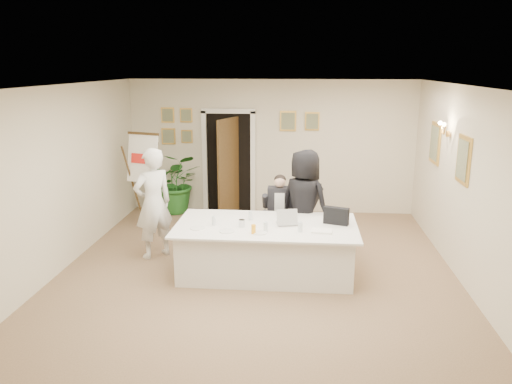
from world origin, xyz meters
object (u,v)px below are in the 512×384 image
object	(u,v)px
potted_palm	(176,182)
laptop_bag	(336,216)
flip_chart	(147,185)
oj_glass	(253,229)
standing_woman	(304,204)
paper_stack	(322,231)
conference_table	(266,249)
steel_jug	(242,223)
standing_man	(153,204)
laptop	(287,215)
seated_man	(280,212)

from	to	relation	value
potted_palm	laptop_bag	bearing A→B (deg)	-43.05
potted_palm	flip_chart	bearing A→B (deg)	-105.79
laptop_bag	flip_chart	bearing A→B (deg)	170.11
oj_glass	standing_woman	bearing A→B (deg)	59.36
paper_stack	conference_table	bearing A→B (deg)	161.92
conference_table	oj_glass	size ratio (longest dim) A/B	20.75
laptop_bag	steel_jug	size ratio (longest dim) A/B	3.38
standing_man	standing_woman	world-z (taller)	standing_man
laptop	steel_jug	size ratio (longest dim) A/B	3.08
flip_chart	potted_palm	xyz separation A→B (m)	(0.30, 1.06, -0.19)
standing_man	steel_jug	world-z (taller)	standing_man
standing_man	laptop_bag	xyz separation A→B (m)	(2.90, -0.40, -0.00)
flip_chart	steel_jug	size ratio (longest dim) A/B	16.58
paper_stack	oj_glass	xyz separation A→B (m)	(-0.96, -0.16, 0.05)
conference_table	laptop_bag	world-z (taller)	laptop_bag
steel_jug	seated_man	bearing A→B (deg)	67.92
laptop_bag	paper_stack	world-z (taller)	laptop_bag
potted_palm	oj_glass	world-z (taller)	potted_palm
oj_glass	laptop_bag	bearing A→B (deg)	24.41
potted_palm	paper_stack	bearing A→B (deg)	-48.59
paper_stack	oj_glass	distance (m)	0.98
standing_woman	standing_man	bearing A→B (deg)	37.97
conference_table	standing_woman	xyz separation A→B (m)	(0.57, 0.79, 0.50)
standing_woman	oj_glass	distance (m)	1.40
standing_man	oj_glass	world-z (taller)	standing_man
conference_table	laptop	distance (m)	0.61
standing_man	laptop_bag	bearing A→B (deg)	128.36
standing_woman	paper_stack	xyz separation A→B (m)	(0.25, -1.05, -0.10)
conference_table	standing_man	size ratio (longest dim) A/B	1.48
seated_man	standing_woman	bearing A→B (deg)	-37.29
oj_glass	steel_jug	distance (m)	0.35
conference_table	potted_palm	distance (m)	3.77
standing_man	laptop	world-z (taller)	standing_man
potted_palm	standing_man	bearing A→B (deg)	-83.90
potted_palm	oj_glass	xyz separation A→B (m)	(1.99, -3.51, 0.18)
flip_chart	laptop	bearing A→B (deg)	-35.34
standing_man	steel_jug	xyz separation A→B (m)	(1.52, -0.66, -0.08)
standing_woman	steel_jug	bearing A→B (deg)	76.96
potted_palm	steel_jug	size ratio (longest dim) A/B	11.91
flip_chart	oj_glass	xyz separation A→B (m)	(2.29, -2.45, -0.00)
seated_man	laptop_bag	xyz separation A→B (m)	(0.89, -0.98, 0.25)
seated_man	laptop	distance (m)	1.07
standing_man	steel_jug	bearing A→B (deg)	112.86
seated_man	flip_chart	xyz separation A→B (m)	(-2.59, 0.93, 0.19)
conference_table	laptop_bag	xyz separation A→B (m)	(1.04, 0.12, 0.51)
oj_glass	paper_stack	bearing A→B (deg)	9.18
standing_man	conference_table	bearing A→B (deg)	120.72
laptop	standing_woman	bearing A→B (deg)	56.16
laptop_bag	steel_jug	bearing A→B (deg)	-150.74
laptop_bag	oj_glass	distance (m)	1.30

